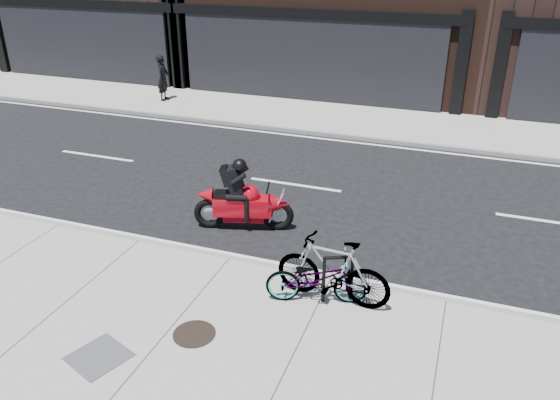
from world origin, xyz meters
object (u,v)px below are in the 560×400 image
at_px(motorcycle, 247,201).
at_px(pedestrian, 163,78).
at_px(bicycle_rear, 333,270).
at_px(manhole_cover, 194,334).
at_px(bike_rack, 338,275).
at_px(bicycle_front, 317,278).
at_px(utility_grate, 99,357).

distance_m(motorcycle, pedestrian, 10.65).
relative_size(bicycle_rear, motorcycle, 0.93).
relative_size(motorcycle, manhole_cover, 3.18).
bearing_deg(bike_rack, manhole_cover, -139.31).
bearing_deg(bike_rack, pedestrian, 132.45).
distance_m(pedestrian, manhole_cover, 14.01).
height_order(bicycle_front, motorcycle, motorcycle).
relative_size(bike_rack, bicycle_front, 0.52).
relative_size(pedestrian, utility_grate, 2.23).
bearing_deg(utility_grate, manhole_cover, 40.91).
bearing_deg(motorcycle, bicycle_rear, -56.99).
bearing_deg(bike_rack, motorcycle, 140.13).
bearing_deg(bicycle_rear, pedestrian, -134.40).
height_order(pedestrian, manhole_cover, pedestrian).
bearing_deg(motorcycle, utility_grate, -111.39).
height_order(bike_rack, manhole_cover, bike_rack).
distance_m(motorcycle, utility_grate, 4.63).
xyz_separation_m(bike_rack, utility_grate, (-2.91, -2.51, -0.51)).
bearing_deg(utility_grate, bicycle_rear, 41.63).
height_order(bicycle_rear, manhole_cover, bicycle_rear).
distance_m(bike_rack, utility_grate, 3.88).
distance_m(manhole_cover, utility_grate, 1.41).
bearing_deg(manhole_cover, bicycle_rear, 42.06).
relative_size(bicycle_front, utility_grate, 2.27).
height_order(pedestrian, utility_grate, pedestrian).
distance_m(bike_rack, manhole_cover, 2.48).
xyz_separation_m(bicycle_rear, motorcycle, (-2.40, 2.08, -0.07)).
bearing_deg(bicycle_front, motorcycle, 28.03).
relative_size(bike_rack, motorcycle, 0.42).
bearing_deg(motorcycle, bicycle_front, -61.45).
height_order(bike_rack, motorcycle, motorcycle).
xyz_separation_m(pedestrian, manhole_cover, (7.50, -11.80, -0.83)).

